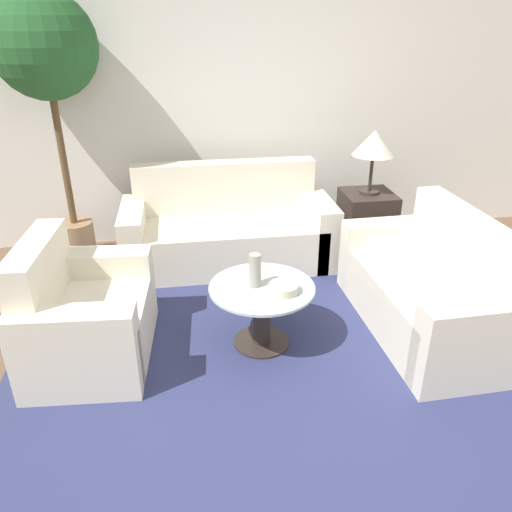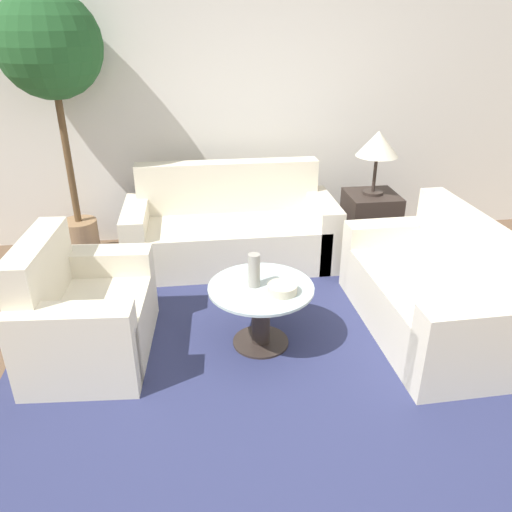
% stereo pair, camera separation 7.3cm
% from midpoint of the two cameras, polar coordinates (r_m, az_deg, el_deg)
% --- Properties ---
extents(ground_plane, '(14.00, 14.00, 0.00)m').
position_cam_midpoint_polar(ground_plane, '(3.02, 5.49, -16.94)').
color(ground_plane, brown).
extents(wall_back, '(10.00, 0.06, 2.60)m').
position_cam_midpoint_polar(wall_back, '(4.87, -0.78, 17.01)').
color(wall_back, white).
rests_on(wall_back, ground_plane).
extents(rug, '(3.33, 3.54, 0.01)m').
position_cam_midpoint_polar(rug, '(3.50, 1.14, -9.86)').
color(rug, navy).
rests_on(rug, ground_plane).
extents(sofa_main, '(1.85, 0.78, 0.86)m').
position_cam_midpoint_polar(sofa_main, '(4.54, -2.45, 2.87)').
color(sofa_main, beige).
rests_on(sofa_main, ground_plane).
extents(armchair, '(0.78, 1.03, 0.83)m').
position_cam_midpoint_polar(armchair, '(3.45, -18.74, -6.59)').
color(armchair, beige).
rests_on(armchair, ground_plane).
extents(loveseat, '(0.78, 1.51, 0.84)m').
position_cam_midpoint_polar(loveseat, '(3.74, 20.25, -4.16)').
color(loveseat, beige).
rests_on(loveseat, ground_plane).
extents(coffee_table, '(0.70, 0.70, 0.45)m').
position_cam_midpoint_polar(coffee_table, '(3.34, 1.18, -5.89)').
color(coffee_table, '#332823').
rests_on(coffee_table, ground_plane).
extents(side_table, '(0.45, 0.45, 0.59)m').
position_cam_midpoint_polar(side_table, '(4.76, 13.26, 3.56)').
color(side_table, '#332823').
rests_on(side_table, ground_plane).
extents(table_lamp, '(0.37, 0.37, 0.57)m').
position_cam_midpoint_polar(table_lamp, '(4.55, 14.21, 12.19)').
color(table_lamp, '#332823').
rests_on(table_lamp, side_table).
extents(potted_plant, '(0.84, 0.84, 2.25)m').
position_cam_midpoint_polar(potted_plant, '(4.55, -21.90, 20.20)').
color(potted_plant, '#93704C').
rests_on(potted_plant, ground_plane).
extents(vase, '(0.08, 0.08, 0.23)m').
position_cam_midpoint_polar(vase, '(3.22, 0.43, -1.65)').
color(vase, '#9E998E').
rests_on(vase, coffee_table).
extents(bowl, '(0.19, 0.19, 0.06)m').
position_cam_midpoint_polar(bowl, '(3.19, 3.68, -3.76)').
color(bowl, beige).
rests_on(bowl, coffee_table).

